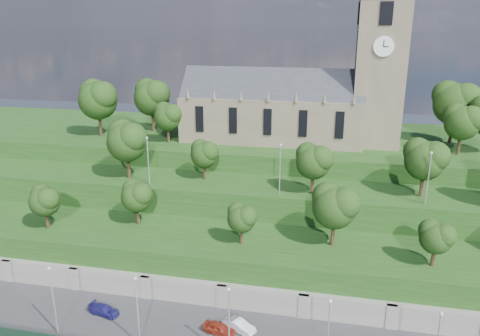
% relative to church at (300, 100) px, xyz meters
% --- Properties ---
extents(retaining_wall, '(160.00, 2.10, 5.00)m').
position_rel_church_xyz_m(retaining_wall, '(-0.79, -34.01, -20.02)').
color(retaining_wall, slate).
rests_on(retaining_wall, ground).
extents(embankment_lower, '(160.00, 12.00, 8.00)m').
position_rel_church_xyz_m(embankment_lower, '(-0.79, -27.98, -18.52)').
color(embankment_lower, '#193A13').
rests_on(embankment_lower, ground).
extents(embankment_upper, '(160.00, 10.00, 12.00)m').
position_rel_church_xyz_m(embankment_upper, '(-0.79, -16.98, -16.52)').
color(embankment_upper, '#193A13').
rests_on(embankment_upper, ground).
extents(hilltop, '(160.00, 32.00, 15.00)m').
position_rel_church_xyz_m(hilltop, '(-0.79, 4.02, -15.02)').
color(hilltop, '#193A13').
rests_on(hilltop, ground).
extents(church, '(38.60, 12.35, 27.60)m').
position_rel_church_xyz_m(church, '(0.00, 0.00, 0.00)').
color(church, brown).
rests_on(church, hilltop).
extents(trees_lower, '(69.17, 8.74, 8.34)m').
position_rel_church_xyz_m(trees_lower, '(4.34, -27.44, -9.63)').
color(trees_lower, black).
rests_on(trees_lower, embankment_lower).
extents(trees_upper, '(62.77, 8.25, 9.35)m').
position_rel_church_xyz_m(trees_upper, '(5.14, -18.03, -4.68)').
color(trees_upper, black).
rests_on(trees_upper, embankment_upper).
extents(trees_hilltop, '(75.60, 16.09, 10.99)m').
position_rel_church_xyz_m(trees_hilltop, '(-1.21, -0.65, -0.72)').
color(trees_hilltop, black).
rests_on(trees_hilltop, hilltop).
extents(lamp_posts_promenade, '(60.36, 0.36, 8.38)m').
position_rel_church_xyz_m(lamp_posts_promenade, '(-2.79, -43.48, -15.72)').
color(lamp_posts_promenade, '#B2B2B7').
rests_on(lamp_posts_promenade, promenade).
extents(lamp_posts_upper, '(40.36, 0.36, 7.41)m').
position_rel_church_xyz_m(lamp_posts_upper, '(-0.79, -19.98, -6.22)').
color(lamp_posts_upper, '#B2B2B7').
rests_on(lamp_posts_upper, embankment_upper).
extents(car_left, '(4.07, 2.48, 1.29)m').
position_rel_church_xyz_m(car_left, '(-4.82, -39.81, -19.87)').
color(car_left, maroon).
rests_on(car_left, promenade).
extents(car_middle, '(4.28, 2.92, 1.34)m').
position_rel_church_xyz_m(car_middle, '(-2.76, -38.85, -19.85)').
color(car_middle, '#B6B6BB').
rests_on(car_middle, promenade).
extents(car_right, '(4.22, 2.49, 1.15)m').
position_rel_church_xyz_m(car_right, '(-19.31, -39.14, -19.95)').
color(car_right, navy).
rests_on(car_right, promenade).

